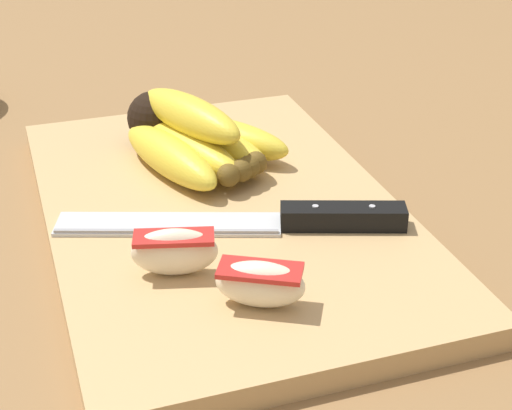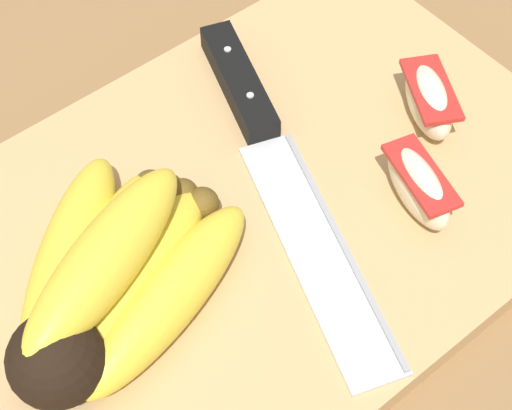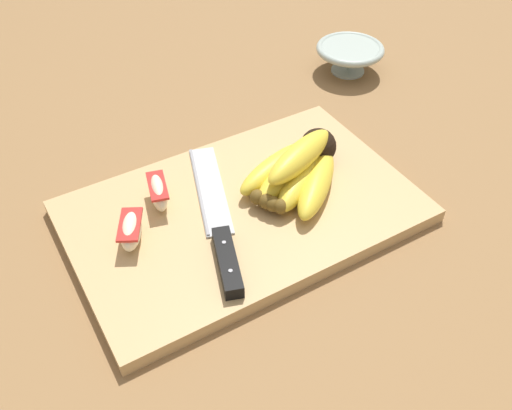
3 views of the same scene
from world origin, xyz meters
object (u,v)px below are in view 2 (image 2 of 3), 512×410
at_px(chefs_knife, 265,136).
at_px(banana_bunch, 110,281).
at_px(apple_wedge_near, 418,186).
at_px(apple_wedge_middle, 432,103).

bearing_deg(chefs_knife, banana_bunch, 15.10).
xyz_separation_m(apple_wedge_near, apple_wedge_middle, (-0.06, -0.04, -0.00)).
bearing_deg(banana_bunch, chefs_knife, -164.90).
bearing_deg(apple_wedge_middle, banana_bunch, -3.96).
distance_m(chefs_knife, apple_wedge_near, 0.11).
xyz_separation_m(banana_bunch, chefs_knife, (-0.14, -0.04, -0.02)).
height_order(banana_bunch, apple_wedge_middle, banana_bunch).
height_order(apple_wedge_near, apple_wedge_middle, apple_wedge_near).
relative_size(chefs_knife, apple_wedge_near, 4.15).
relative_size(banana_bunch, chefs_knife, 0.61).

